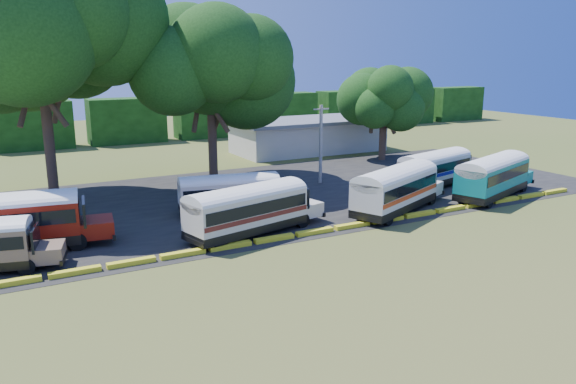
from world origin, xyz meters
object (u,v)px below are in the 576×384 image
tree_west (37,25)px  bus_white_red (397,187)px  bus_teal (494,174)px  bus_cream_west (250,207)px  bus_red (4,219)px

tree_west → bus_white_red: bearing=-34.3°
bus_white_red → tree_west: tree_west is taller
bus_white_red → bus_teal: (9.95, -0.21, 0.03)m
bus_cream_west → tree_west: tree_west is taller
bus_white_red → tree_west: size_ratio=0.57×
bus_red → bus_cream_west: (14.18, -3.91, -0.17)m
bus_cream_west → bus_teal: bearing=-14.4°
bus_red → tree_west: tree_west is taller
bus_red → bus_white_red: size_ratio=1.04×
bus_red → bus_white_red: bus_red is taller
bus_cream_west → bus_teal: bus_teal is taller
bus_white_red → bus_teal: size_ratio=0.99×
bus_cream_west → bus_white_red: 11.95m
bus_cream_west → tree_west: bearing=111.0°
bus_cream_west → bus_white_red: (11.94, -0.17, 0.09)m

